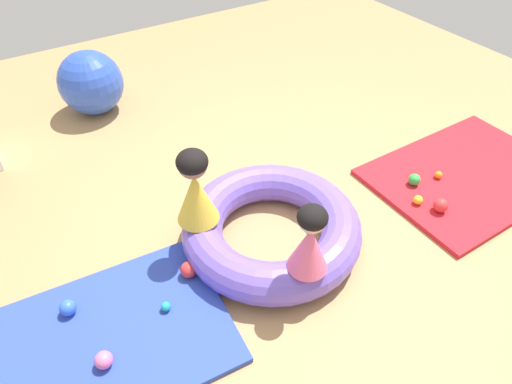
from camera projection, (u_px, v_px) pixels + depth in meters
ground_plane at (270, 230)px, 3.28m from camera, size 8.00×8.00×0.00m
gym_mat_far_right at (113, 337)px, 2.62m from camera, size 1.40×1.11×0.04m
gym_mat_near_right at (467, 175)px, 3.72m from camera, size 1.57×1.10×0.04m
inflatable_cushion at (271, 228)px, 3.11m from camera, size 1.24×1.24×0.28m
child_in_yellow at (195, 187)px, 2.81m from camera, size 0.28×0.28×0.54m
child_in_pink at (310, 240)px, 2.53m from camera, size 0.29×0.29×0.48m
play_ball_red at (189, 270)px, 2.89m from camera, size 0.11×0.11×0.11m
play_ball_teal at (166, 307)px, 2.71m from camera, size 0.06×0.06×0.06m
play_ball_yellow at (418, 200)px, 3.41m from camera, size 0.07×0.07×0.07m
play_ball_pink at (104, 360)px, 2.44m from camera, size 0.10×0.10×0.10m
play_ball_orange at (438, 175)px, 3.64m from camera, size 0.06×0.06×0.06m
play_ball_green at (414, 180)px, 3.57m from camera, size 0.09×0.09×0.09m
play_ball_blue at (68, 308)px, 2.68m from camera, size 0.10×0.10×0.10m
play_ball_red_second at (441, 205)px, 3.34m from camera, size 0.11×0.11×0.11m
exercise_ball_large at (91, 83)px, 4.30m from camera, size 0.61×0.61×0.61m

